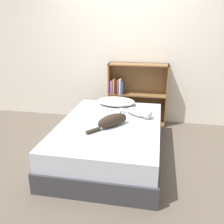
{
  "coord_description": "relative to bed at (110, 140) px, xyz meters",
  "views": [
    {
      "loc": [
        0.58,
        -2.9,
        1.7
      ],
      "look_at": [
        0.0,
        0.14,
        0.57
      ],
      "focal_mm": 40.0,
      "sensor_mm": 36.0,
      "label": 1
    }
  ],
  "objects": [
    {
      "name": "wall_back",
      "position": [
        0.0,
        1.4,
        1.02
      ],
      "size": [
        8.0,
        0.06,
        2.5
      ],
      "color": "silver",
      "rests_on": "ground_plane"
    },
    {
      "name": "ground_plane",
      "position": [
        0.0,
        0.0,
        -0.23
      ],
      "size": [
        8.0,
        8.0,
        0.0
      ],
      "primitive_type": "plane",
      "color": "brown"
    },
    {
      "name": "cat_dark",
      "position": [
        0.05,
        -0.09,
        0.32
      ],
      "size": [
        0.44,
        0.5,
        0.16
      ],
      "rotation": [
        0.0,
        0.0,
        0.88
      ],
      "color": "#33281E",
      "rests_on": "bed"
    },
    {
      "name": "bed",
      "position": [
        0.0,
        0.0,
        0.0
      ],
      "size": [
        1.31,
        1.9,
        0.47
      ],
      "color": "#333338",
      "rests_on": "ground_plane"
    },
    {
      "name": "bookshelf",
      "position": [
        0.19,
        1.27,
        0.31
      ],
      "size": [
        0.99,
        0.26,
        1.04
      ],
      "color": "brown",
      "rests_on": "ground_plane"
    },
    {
      "name": "cat_light",
      "position": [
        0.36,
        0.3,
        0.3
      ],
      "size": [
        0.48,
        0.33,
        0.16
      ],
      "rotation": [
        0.0,
        0.0,
        5.74
      ],
      "color": "beige",
      "rests_on": "bed"
    },
    {
      "name": "pillow",
      "position": [
        -0.05,
        0.73,
        0.3
      ],
      "size": [
        0.58,
        0.37,
        0.12
      ],
      "color": "white",
      "rests_on": "bed"
    }
  ]
}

